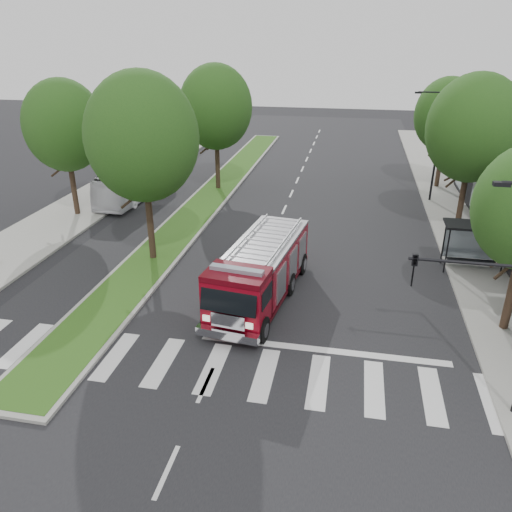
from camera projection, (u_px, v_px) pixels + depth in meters
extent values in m
plane|color=black|center=(232.00, 327.00, 21.67)|extent=(140.00, 140.00, 0.00)
cube|color=gray|center=(486.00, 256.00, 28.38)|extent=(5.00, 80.00, 0.15)
cube|color=gray|center=(56.00, 224.00, 33.15)|extent=(5.00, 80.00, 0.15)
cube|color=gray|center=(212.00, 196.00, 38.81)|extent=(3.00, 50.00, 0.14)
cube|color=#294B15|center=(212.00, 195.00, 38.78)|extent=(2.60, 49.50, 0.02)
cylinder|color=black|center=(447.00, 251.00, 26.05)|extent=(0.08, 0.08, 2.50)
cylinder|color=black|center=(504.00, 255.00, 25.56)|extent=(0.08, 0.08, 2.50)
cylinder|color=black|center=(444.00, 242.00, 27.12)|extent=(0.08, 0.08, 2.50)
cylinder|color=black|center=(498.00, 246.00, 26.63)|extent=(0.08, 0.08, 2.50)
cube|color=black|center=(477.00, 226.00, 25.81)|extent=(3.20, 1.60, 0.12)
cube|color=#8C99A5|center=(471.00, 243.00, 26.95)|extent=(2.80, 0.04, 1.80)
cube|color=black|center=(471.00, 261.00, 26.63)|extent=(2.40, 0.40, 0.08)
cylinder|color=black|center=(512.00, 292.00, 20.66)|extent=(0.36, 0.36, 3.74)
cylinder|color=black|center=(462.00, 198.00, 31.27)|extent=(0.36, 0.36, 4.40)
ellipsoid|color=#103E13|center=(474.00, 128.00, 29.51)|extent=(5.60, 5.60, 6.44)
cylinder|color=black|center=(440.00, 164.00, 40.31)|extent=(0.36, 0.36, 3.96)
ellipsoid|color=#103E13|center=(447.00, 115.00, 38.73)|extent=(5.00, 5.00, 5.75)
cylinder|color=black|center=(150.00, 221.00, 27.15)|extent=(0.36, 0.36, 4.62)
ellipsoid|color=#103E13|center=(142.00, 137.00, 25.30)|extent=(5.80, 5.80, 6.67)
cylinder|color=black|center=(217.00, 163.00, 39.73)|extent=(0.36, 0.36, 4.40)
ellipsoid|color=#103E13|center=(216.00, 107.00, 37.97)|extent=(5.60, 5.60, 6.44)
cylinder|color=black|center=(74.00, 186.00, 34.02)|extent=(0.36, 0.36, 4.18)
ellipsoid|color=#103E13|center=(64.00, 125.00, 32.35)|extent=(5.20, 5.20, 5.98)
cube|color=black|center=(502.00, 184.00, 13.78)|extent=(0.45, 0.20, 0.12)
cylinder|color=black|center=(478.00, 264.00, 14.82)|extent=(4.00, 0.10, 0.10)
imported|color=black|center=(413.00, 271.00, 15.30)|extent=(0.18, 0.22, 1.10)
cylinder|color=black|center=(437.00, 149.00, 36.08)|extent=(0.16, 0.16, 8.00)
cylinder|color=black|center=(432.00, 92.00, 34.64)|extent=(1.80, 0.10, 0.10)
cube|color=black|center=(418.00, 93.00, 34.82)|extent=(0.45, 0.20, 0.12)
cube|color=#4E040C|center=(261.00, 289.00, 23.78)|extent=(3.64, 8.83, 0.26)
cube|color=maroon|center=(266.00, 262.00, 24.05)|extent=(3.38, 6.80, 2.04)
cube|color=maroon|center=(237.00, 300.00, 20.61)|extent=(2.77, 2.15, 2.14)
cube|color=#B2B2B7|center=(266.00, 241.00, 23.61)|extent=(3.38, 6.80, 0.12)
cylinder|color=#B2B2B7|center=(248.00, 235.00, 23.79)|extent=(0.90, 6.08, 0.10)
cylinder|color=#B2B2B7|center=(285.00, 240.00, 23.26)|extent=(0.90, 6.08, 0.10)
cube|color=silver|center=(227.00, 335.00, 19.99)|extent=(2.68, 0.70, 0.36)
cube|color=#8C99A5|center=(237.00, 270.00, 20.04)|extent=(2.27, 0.65, 0.18)
cylinder|color=black|center=(209.00, 320.00, 21.10)|extent=(0.50, 1.16, 1.12)
cylinder|color=black|center=(262.00, 330.00, 20.42)|extent=(0.50, 1.16, 1.12)
cylinder|color=black|center=(244.00, 277.00, 24.81)|extent=(0.50, 1.16, 1.12)
cylinder|color=black|center=(289.00, 284.00, 24.12)|extent=(0.50, 1.16, 1.12)
cylinder|color=black|center=(259.00, 258.00, 26.92)|extent=(0.50, 1.16, 1.12)
cylinder|color=black|center=(301.00, 264.00, 26.24)|extent=(0.50, 1.16, 1.12)
imported|color=silver|center=(135.00, 180.00, 38.16)|extent=(2.53, 9.66, 2.67)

